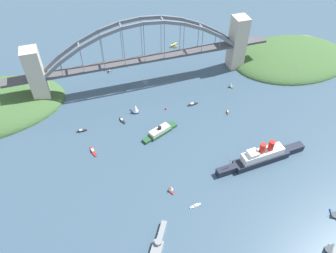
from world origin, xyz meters
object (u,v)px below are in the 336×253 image
(harbor_arch_bridge, at_px, (144,57))
(small_boat_9, at_px, (228,112))
(ocean_liner, at_px, (262,157))
(small_boat_7, at_px, (332,247))
(small_boat_3, at_px, (336,213))
(small_boat_4, at_px, (171,188))
(small_boat_10, at_px, (82,131))
(small_boat_6, at_px, (93,151))
(small_boat_0, at_px, (122,120))
(seaplane_second_in_formation, at_px, (174,45))
(small_boat_8, at_px, (231,84))
(small_boat_1, at_px, (192,104))
(small_boat_2, at_px, (135,108))
(channel_marker_buoy, at_px, (166,108))
(harbor_ferry_steamer, at_px, (160,131))
(small_boat_5, at_px, (196,206))
(seaplane_taxiing_near_bridge, at_px, (110,68))

(harbor_arch_bridge, distance_m, small_boat_9, 98.05)
(ocean_liner, distance_m, small_boat_7, 80.33)
(harbor_arch_bridge, bearing_deg, small_boat_3, 114.25)
(small_boat_3, relative_size, small_boat_4, 1.36)
(ocean_liner, height_order, small_boat_10, ocean_liner)
(small_boat_6, relative_size, small_boat_7, 1.05)
(small_boat_0, xyz_separation_m, small_boat_9, (-97.37, 18.68, 0.03))
(seaplane_second_in_formation, relative_size, small_boat_8, 1.41)
(small_boat_10, bearing_deg, small_boat_1, -177.62)
(small_boat_6, bearing_deg, small_boat_2, -140.09)
(small_boat_7, distance_m, small_boat_10, 211.76)
(small_boat_9, relative_size, channel_marker_buoy, 2.50)
(small_boat_4, distance_m, small_boat_9, 103.39)
(harbor_ferry_steamer, height_order, small_boat_10, harbor_ferry_steamer)
(small_boat_5, height_order, small_boat_6, small_boat_6)
(small_boat_6, bearing_deg, harbor_arch_bridge, -129.25)
(channel_marker_buoy, bearing_deg, seaplane_taxiing_near_bridge, -64.15)
(small_boat_1, distance_m, small_boat_3, 152.65)
(seaplane_taxiing_near_bridge, distance_m, small_boat_9, 139.34)
(small_boat_10, bearing_deg, channel_marker_buoy, -175.84)
(harbor_arch_bridge, relative_size, small_boat_10, 30.55)
(harbor_arch_bridge, distance_m, small_boat_6, 108.98)
(small_boat_3, distance_m, small_boat_9, 125.07)
(small_boat_10, distance_m, channel_marker_buoy, 80.53)
(small_boat_3, bearing_deg, small_boat_8, -88.18)
(small_boat_5, height_order, small_boat_9, small_boat_9)
(ocean_liner, height_order, channel_marker_buoy, ocean_liner)
(small_boat_1, xyz_separation_m, channel_marker_buoy, (26.49, -1.40, 0.35))
(small_boat_0, distance_m, small_boat_10, 37.17)
(small_boat_1, bearing_deg, small_boat_8, -162.86)
(seaplane_second_in_formation, distance_m, small_boat_10, 167.66)
(seaplane_taxiing_near_bridge, height_order, small_boat_1, seaplane_taxiing_near_bridge)
(ocean_liner, distance_m, small_boat_10, 156.13)
(small_boat_6, height_order, small_boat_8, small_boat_8)
(harbor_arch_bridge, bearing_deg, channel_marker_buoy, 99.14)
(seaplane_taxiing_near_bridge, xyz_separation_m, small_boat_10, (40.99, 87.01, -1.26))
(small_boat_8, relative_size, small_boat_10, 0.77)
(small_boat_6, height_order, small_boat_10, small_boat_6)
(small_boat_7, height_order, small_boat_10, small_boat_7)
(small_boat_3, distance_m, small_boat_6, 189.42)
(small_boat_4, xyz_separation_m, channel_marker_buoy, (-24.05, -89.75, -1.85))
(harbor_ferry_steamer, height_order, seaplane_taxiing_near_bridge, harbor_ferry_steamer)
(small_boat_2, bearing_deg, small_boat_0, 29.32)
(small_boat_10, bearing_deg, small_boat_6, 102.76)
(seaplane_taxiing_near_bridge, relative_size, small_boat_7, 0.95)
(small_boat_6, xyz_separation_m, channel_marker_buoy, (-74.10, -33.27, 0.38))
(harbor_arch_bridge, distance_m, small_boat_3, 212.91)
(seaplane_second_in_formation, bearing_deg, small_boat_7, 93.25)
(ocean_liner, bearing_deg, small_boat_10, -30.38)
(small_boat_4, bearing_deg, seaplane_taxiing_near_bridge, -84.89)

